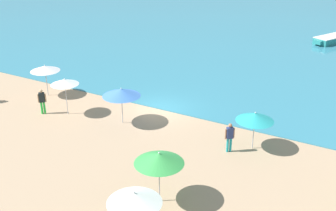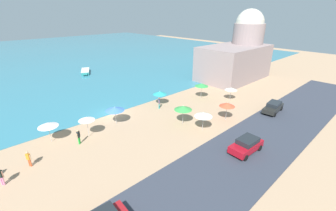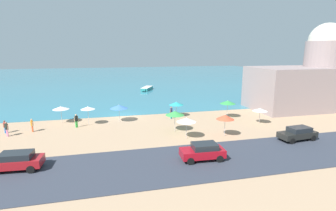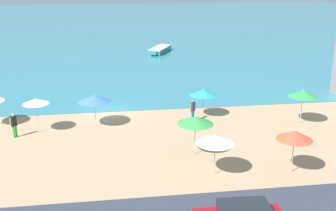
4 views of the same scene
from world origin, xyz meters
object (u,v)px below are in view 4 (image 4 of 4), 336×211
at_px(beach_umbrella_4, 295,135).
at_px(beach_umbrella_1, 303,94).
at_px(beach_umbrella_2, 195,120).
at_px(bather_0, 193,109).
at_px(beach_umbrella_6, 36,101).
at_px(bather_3, 14,124).
at_px(beach_umbrella_3, 94,99).
at_px(skiff_nearshore, 160,50).
at_px(beach_umbrella_9, 215,139).
at_px(beach_umbrella_7, 203,92).

bearing_deg(beach_umbrella_4, beach_umbrella_1, 61.91).
distance_m(beach_umbrella_2, bather_0, 6.17).
xyz_separation_m(beach_umbrella_1, beach_umbrella_6, (-19.55, 0.89, -0.02)).
distance_m(beach_umbrella_2, beach_umbrella_4, 6.00).
xyz_separation_m(beach_umbrella_1, bather_3, (-21.02, 0.12, -1.35)).
height_order(beach_umbrella_2, beach_umbrella_4, beach_umbrella_4).
height_order(beach_umbrella_3, skiff_nearshore, beach_umbrella_3).
height_order(beach_umbrella_6, bather_3, beach_umbrella_6).
relative_size(beach_umbrella_6, beach_umbrella_9, 1.05).
xyz_separation_m(beach_umbrella_2, bather_0, (1.06, 5.93, -1.31)).
xyz_separation_m(beach_umbrella_6, bather_3, (-1.47, -0.78, -1.32)).
bearing_deg(bather_0, beach_umbrella_1, -10.50).
relative_size(beach_umbrella_4, beach_umbrella_7, 1.14).
height_order(beach_umbrella_2, skiff_nearshore, beach_umbrella_2).
bearing_deg(bather_0, bather_3, -173.89).
bearing_deg(beach_umbrella_9, beach_umbrella_3, 127.92).
distance_m(beach_umbrella_4, beach_umbrella_6, 17.67).
bearing_deg(beach_umbrella_7, beach_umbrella_9, -98.92).
relative_size(beach_umbrella_3, beach_umbrella_9, 0.99).
xyz_separation_m(beach_umbrella_1, skiff_nearshore, (-7.19, 29.23, -1.92)).
height_order(beach_umbrella_7, bather_3, beach_umbrella_7).
height_order(beach_umbrella_2, bather_3, beach_umbrella_2).
xyz_separation_m(beach_umbrella_9, bather_3, (-12.43, 7.39, -1.17)).
xyz_separation_m(beach_umbrella_2, beach_umbrella_4, (5.08, -3.19, -0.01)).
relative_size(bather_3, skiff_nearshore, 0.32).
distance_m(beach_umbrella_3, skiff_nearshore, 28.92).
xyz_separation_m(beach_umbrella_4, beach_umbrella_6, (-15.48, 8.52, 0.03)).
height_order(beach_umbrella_1, beach_umbrella_7, beach_umbrella_1).
xyz_separation_m(bather_3, skiff_nearshore, (13.83, 29.12, -0.57)).
distance_m(beach_umbrella_6, skiff_nearshore, 30.98).
bearing_deg(beach_umbrella_1, beach_umbrella_9, -139.74).
xyz_separation_m(beach_umbrella_9, skiff_nearshore, (1.40, 36.50, -1.74)).
distance_m(beach_umbrella_7, skiff_nearshore, 26.76).
relative_size(beach_umbrella_7, bather_3, 1.30).
bearing_deg(beach_umbrella_6, beach_umbrella_1, -2.62).
relative_size(beach_umbrella_1, skiff_nearshore, 0.48).
bearing_deg(beach_umbrella_1, beach_umbrella_6, 177.38).
bearing_deg(beach_umbrella_6, beach_umbrella_4, -28.82).
bearing_deg(beach_umbrella_3, beach_umbrella_4, -38.89).
height_order(beach_umbrella_7, skiff_nearshore, beach_umbrella_7).
xyz_separation_m(beach_umbrella_3, beach_umbrella_9, (6.90, -8.85, 0.03)).
xyz_separation_m(beach_umbrella_3, bather_0, (7.39, -0.08, -1.14)).
bearing_deg(beach_umbrella_4, beach_umbrella_7, 106.38).
relative_size(beach_umbrella_2, beach_umbrella_3, 1.07).
bearing_deg(beach_umbrella_6, beach_umbrella_3, 9.62).
distance_m(beach_umbrella_1, beach_umbrella_6, 19.57).
relative_size(beach_umbrella_1, beach_umbrella_4, 1.01).
bearing_deg(skiff_nearshore, beach_umbrella_2, -93.34).
distance_m(beach_umbrella_1, beach_umbrella_7, 7.49).
bearing_deg(beach_umbrella_1, beach_umbrella_3, 174.17).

